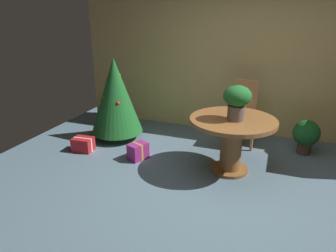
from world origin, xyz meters
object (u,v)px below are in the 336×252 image
Objects in this scene: flower_vase at (237,100)px; gift_box_red at (83,144)px; holiday_tree at (115,96)px; gift_box_purple at (138,151)px; round_dining_table at (232,135)px; potted_plant at (306,135)px; wooden_chair_far at (243,109)px.

flower_vase is 1.41× the size of gift_box_red.
holiday_tree is 1.09m from gift_box_purple.
potted_plant is (0.95, 0.93, -0.21)m from round_dining_table.
round_dining_table is 1.02m from wooden_chair_far.
round_dining_table is 3.39× the size of gift_box_purple.
gift_box_red is (-2.20, -0.14, -0.41)m from round_dining_table.
potted_plant reaches higher than gift_box_red.
gift_box_red is at bearing -110.00° from holiday_tree.
gift_box_purple is (-1.33, -0.07, -0.88)m from flower_vase.
holiday_tree is (-1.97, -0.52, 0.16)m from wooden_chair_far.
holiday_tree reaches higher than wooden_chair_far.
wooden_chair_far is at bearing 91.68° from flower_vase.
holiday_tree reaches higher than gift_box_purple.
potted_plant is at bearing 18.81° from gift_box_red.
holiday_tree reaches higher than flower_vase.
gift_box_red is 3.33m from potted_plant.
flower_vase reaches higher than potted_plant.
wooden_chair_far is at bearing 174.60° from potted_plant.
flower_vase is 2.09m from holiday_tree.
round_dining_table is at bearing 128.94° from flower_vase.
potted_plant is (0.92, 0.97, -0.69)m from flower_vase.
wooden_chair_far reaches higher than round_dining_table.
wooden_chair_far is (-0.03, 1.06, -0.43)m from flower_vase.
gift_box_red is at bearing -161.19° from potted_plant.
gift_box_purple is at bearing -175.35° from round_dining_table.
round_dining_table is 3.55× the size of gift_box_red.
gift_box_red is at bearing -152.16° from wooden_chair_far.
flower_vase reaches higher than gift_box_red.
flower_vase reaches higher than gift_box_purple.
wooden_chair_far is 3.14× the size of gift_box_purple.
holiday_tree is at bearing -171.64° from potted_plant.
potted_plant is (0.95, -0.09, -0.27)m from wooden_chair_far.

